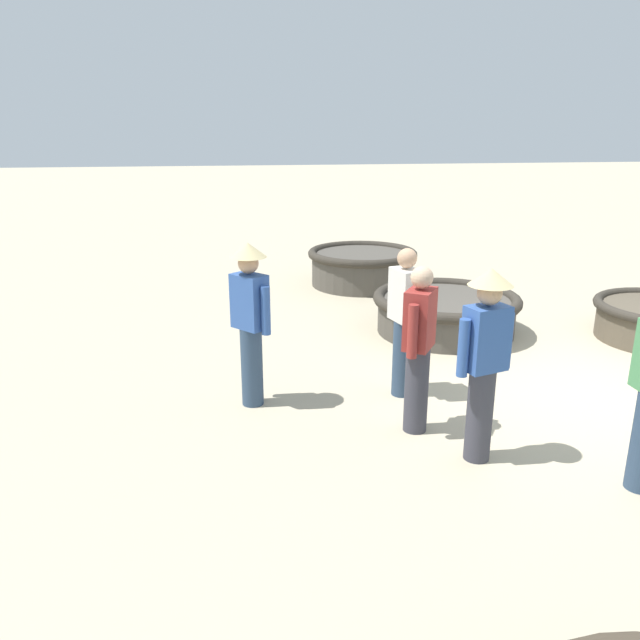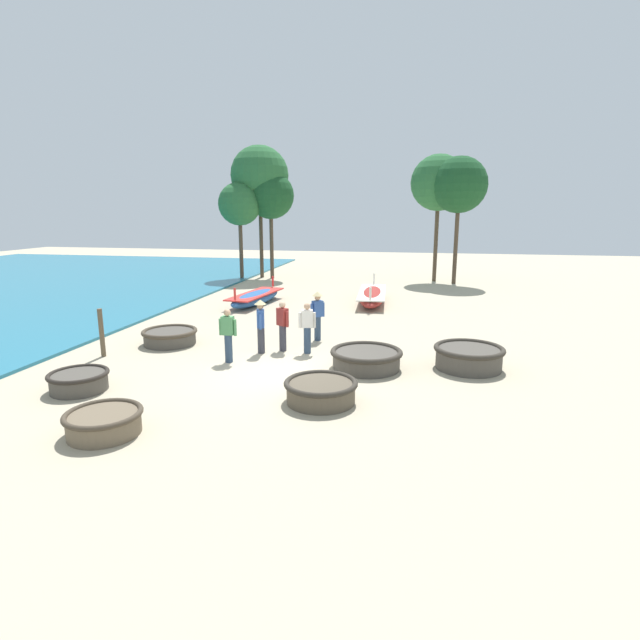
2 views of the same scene
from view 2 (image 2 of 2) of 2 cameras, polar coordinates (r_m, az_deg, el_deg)
The scene contains 20 objects.
ground_plane at distance 13.66m, azimuth -4.43°, elevation -6.00°, with size 80.00×80.00×0.00m, color tan.
coracle_tilted at distance 14.46m, azimuth 16.64°, elevation -4.01°, with size 1.93×1.93×0.64m.
coracle_upturned at distance 17.08m, azimuth -16.79°, elevation -1.77°, with size 1.78×1.78×0.50m.
coracle_center at distance 11.51m, azimuth 0.09°, elevation -8.05°, with size 1.70×1.70×0.52m.
coracle_beside_post at distance 13.93m, azimuth 5.31°, elevation -4.35°, with size 2.00×2.00×0.55m.
coracle_far_right at distance 13.57m, azimuth -25.86°, elevation -6.23°, with size 1.43×1.43×0.48m.
coracle_nearest at distance 10.84m, azimuth -23.47°, elevation -10.60°, with size 1.51×1.51×0.48m.
long_boat_red_hull at distance 23.50m, azimuth -7.37°, elevation 2.56°, with size 1.69×4.51×1.06m.
long_boat_white_hull at distance 23.84m, azimuth 5.98°, elevation 2.76°, with size 1.50×5.31×1.10m.
fisherman_standing_right at distance 15.21m, azimuth -1.47°, elevation -0.77°, with size 0.52×0.30×1.57m.
fisherman_crouching at distance 15.50m, azimuth -4.30°, elevation -0.55°, with size 0.46×0.37×1.57m.
fisherman_hauling at distance 14.54m, azimuth -10.47°, elevation -1.60°, with size 0.53×0.22×1.57m.
fisherman_by_coracle at distance 16.68m, azimuth -0.28°, elevation 0.85°, with size 0.42×0.39×1.67m.
fisherman_standing_left at distance 15.29m, azimuth -6.79°, elevation -0.31°, with size 0.36×0.51×1.67m.
mooring_post_inland at distance 16.26m, azimuth -23.69°, elevation -1.35°, with size 0.14×0.14×1.46m, color brown.
tree_leftmost at distance 31.86m, azimuth -9.18°, elevation 12.91°, with size 2.63×2.63×5.99m.
tree_left_mid at distance 30.74m, azimuth 15.63°, elevation 14.62°, with size 3.22×3.22×7.34m.
tree_right_mid at distance 31.53m, azimuth 13.42°, elevation 14.98°, with size 3.32×3.32×7.56m.
tree_center at distance 32.22m, azimuth -5.67°, elevation 13.94°, with size 2.92×2.92×6.66m.
tree_rightmost at distance 32.76m, azimuth -6.92°, elevation 16.09°, with size 3.63×3.63×8.27m.
Camera 2 is at (3.52, -12.47, 4.32)m, focal length 28.00 mm.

